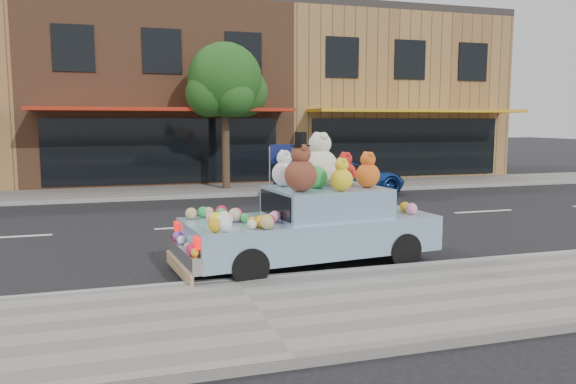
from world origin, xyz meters
name	(u,v)px	position (x,y,z in m)	size (l,w,h in m)	color
ground	(193,227)	(0.00, 0.00, 0.00)	(120.00, 120.00, 0.00)	black
near_sidewalk	(260,315)	(0.00, -6.50, 0.06)	(60.00, 3.00, 0.12)	gray
far_sidewalk	(169,192)	(0.00, 6.50, 0.06)	(60.00, 3.00, 0.12)	gray
near_kerb	(236,282)	(0.00, -5.00, 0.07)	(60.00, 0.12, 0.13)	gray
far_kerb	(173,197)	(0.00, 5.00, 0.07)	(60.00, 0.12, 0.13)	gray
storefront_mid	(156,94)	(0.00, 11.97, 3.64)	(10.00, 9.80, 7.30)	brown
storefront_right	(368,97)	(10.00, 11.97, 3.64)	(10.00, 9.80, 7.30)	olive
street_tree	(225,87)	(2.03, 6.55, 3.69)	(3.00, 2.70, 5.22)	#38281C
car_blue	(342,178)	(5.40, 3.98, 0.62)	(2.04, 4.43, 1.23)	#1A4093
art_car	(312,219)	(1.53, -4.10, 0.81)	(4.65, 2.24, 2.32)	black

